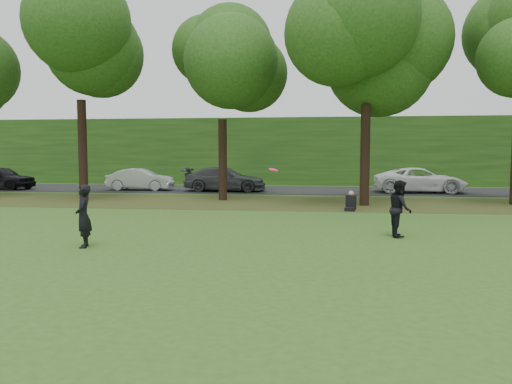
# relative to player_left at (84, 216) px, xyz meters

# --- Properties ---
(ground) EXTENTS (120.00, 120.00, 0.00)m
(ground) POSITION_rel_player_left_xyz_m (4.06, -0.96, -0.82)
(ground) COLOR #355019
(ground) RESTS_ON ground
(leaf_litter) EXTENTS (60.00, 7.00, 0.01)m
(leaf_litter) POSITION_rel_player_left_xyz_m (4.06, 12.04, -0.81)
(leaf_litter) COLOR #413A17
(leaf_litter) RESTS_ON ground
(street) EXTENTS (70.00, 7.00, 0.02)m
(street) POSITION_rel_player_left_xyz_m (4.06, 20.04, -0.81)
(street) COLOR black
(street) RESTS_ON ground
(far_hedge) EXTENTS (70.00, 3.00, 5.00)m
(far_hedge) POSITION_rel_player_left_xyz_m (4.06, 26.04, 1.68)
(far_hedge) COLOR #1D4513
(far_hedge) RESTS_ON ground
(player_left) EXTENTS (0.58, 0.70, 1.64)m
(player_left) POSITION_rel_player_left_xyz_m (0.00, 0.00, 0.00)
(player_left) COLOR black
(player_left) RESTS_ON ground
(player_right) EXTENTS (0.65, 0.82, 1.66)m
(player_right) POSITION_rel_player_left_xyz_m (8.39, 2.78, 0.01)
(player_right) COLOR black
(player_right) RESTS_ON ground
(parked_cars) EXTENTS (41.48, 3.57, 1.53)m
(parked_cars) POSITION_rel_player_left_xyz_m (4.16, 18.71, -0.05)
(parked_cars) COLOR black
(parked_cars) RESTS_ON street
(frisbee) EXTENTS (0.38, 0.38, 0.11)m
(frisbee) POSITION_rel_player_left_xyz_m (4.77, 1.75, 1.16)
(frisbee) COLOR #FF156E
(frisbee) RESTS_ON ground
(seated_person) EXTENTS (0.53, 0.79, 0.83)m
(seated_person) POSITION_rel_player_left_xyz_m (7.33, 9.20, -0.51)
(seated_person) COLOR black
(seated_person) RESTS_ON ground
(tree_line) EXTENTS (55.30, 7.90, 12.31)m
(tree_line) POSITION_rel_player_left_xyz_m (3.72, 11.97, 7.02)
(tree_line) COLOR black
(tree_line) RESTS_ON ground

